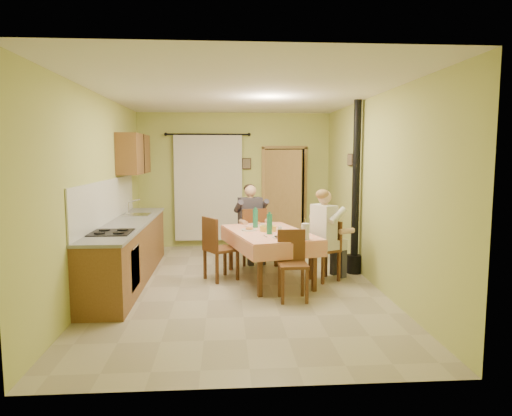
{
  "coord_description": "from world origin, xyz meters",
  "views": [
    {
      "loc": [
        -0.21,
        -6.61,
        1.94
      ],
      "look_at": [
        0.25,
        0.1,
        1.15
      ],
      "focal_mm": 32.0,
      "sensor_mm": 36.0,
      "label": 1
    }
  ],
  "objects": [
    {
      "name": "floor",
      "position": [
        0.0,
        0.0,
        0.0
      ],
      "size": [
        4.0,
        6.0,
        0.01
      ],
      "primitive_type": "cube",
      "color": "tan",
      "rests_on": "ground"
    },
    {
      "name": "room_shell",
      "position": [
        0.0,
        0.0,
        1.82
      ],
      "size": [
        4.04,
        6.04,
        2.82
      ],
      "color": "#BEC665",
      "rests_on": "ground"
    },
    {
      "name": "kitchen_run",
      "position": [
        -1.71,
        0.4,
        0.48
      ],
      "size": [
        0.64,
        3.64,
        1.56
      ],
      "color": "brown",
      "rests_on": "ground"
    },
    {
      "name": "upper_cabinets",
      "position": [
        -1.82,
        1.7,
        1.95
      ],
      "size": [
        0.35,
        1.4,
        0.7
      ],
      "primitive_type": "cube",
      "color": "brown",
      "rests_on": "room_shell"
    },
    {
      "name": "curtain",
      "position": [
        -0.55,
        2.9,
        1.26
      ],
      "size": [
        1.7,
        0.07,
        2.22
      ],
      "color": "black",
      "rests_on": "ground"
    },
    {
      "name": "doorway",
      "position": [
        1.02,
        2.88,
        1.05
      ],
      "size": [
        0.96,
        0.45,
        2.15
      ],
      "color": "black",
      "rests_on": "ground"
    },
    {
      "name": "dining_table",
      "position": [
        0.47,
        0.29,
        0.38
      ],
      "size": [
        1.5,
        2.03,
        0.76
      ],
      "rotation": [
        0.0,
        0.0,
        0.25
      ],
      "color": "#F19D7B",
      "rests_on": "ground"
    },
    {
      "name": "tableware",
      "position": [
        0.51,
        0.2,
        0.83
      ],
      "size": [
        0.91,
        1.57,
        0.33
      ],
      "color": "white",
      "rests_on": "dining_table"
    },
    {
      "name": "chair_far",
      "position": [
        0.25,
        1.39,
        0.29
      ],
      "size": [
        0.55,
        0.55,
        1.0
      ],
      "rotation": [
        0.0,
        0.0,
        0.28
      ],
      "color": "#563117",
      "rests_on": "ground"
    },
    {
      "name": "chair_near",
      "position": [
        0.69,
        -0.72,
        0.29
      ],
      "size": [
        0.38,
        0.38,
        0.93
      ],
      "rotation": [
        0.0,
        0.0,
        3.15
      ],
      "color": "#563117",
      "rests_on": "ground"
    },
    {
      "name": "chair_right",
      "position": [
        1.33,
        0.2,
        0.29
      ],
      "size": [
        0.5,
        0.5,
        0.93
      ],
      "rotation": [
        0.0,
        0.0,
        2.04
      ],
      "color": "#563117",
      "rests_on": "ground"
    },
    {
      "name": "chair_left",
      "position": [
        -0.29,
        0.35,
        0.29
      ],
      "size": [
        0.59,
        0.59,
        0.99
      ],
      "rotation": [
        0.0,
        0.0,
        -1.02
      ],
      "color": "#563117",
      "rests_on": "ground"
    },
    {
      "name": "man_far",
      "position": [
        0.25,
        1.41,
        0.88
      ],
      "size": [
        0.64,
        0.56,
        1.39
      ],
      "rotation": [
        0.0,
        0.0,
        0.28
      ],
      "color": "#38333D",
      "rests_on": "chair_far"
    },
    {
      "name": "man_right",
      "position": [
        1.32,
        0.2,
        0.88
      ],
      "size": [
        0.61,
        0.65,
        1.39
      ],
      "rotation": [
        0.0,
        0.0,
        2.04
      ],
      "color": "beige",
      "rests_on": "chair_right"
    },
    {
      "name": "stove_flue",
      "position": [
        1.9,
        0.6,
        1.02
      ],
      "size": [
        0.24,
        0.24,
        2.8
      ],
      "color": "black",
      "rests_on": "ground"
    },
    {
      "name": "picture_back",
      "position": [
        0.25,
        2.97,
        1.75
      ],
      "size": [
        0.19,
        0.03,
        0.23
      ],
      "primitive_type": "cube",
      "color": "black",
      "rests_on": "room_shell"
    },
    {
      "name": "picture_right",
      "position": [
        1.97,
        1.2,
        1.85
      ],
      "size": [
        0.03,
        0.31,
        0.21
      ],
      "primitive_type": "cube",
      "color": "brown",
      "rests_on": "room_shell"
    }
  ]
}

